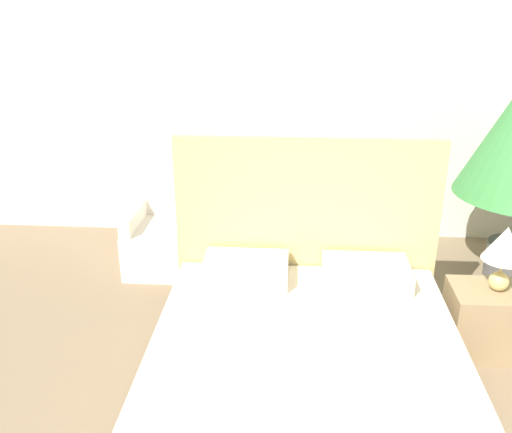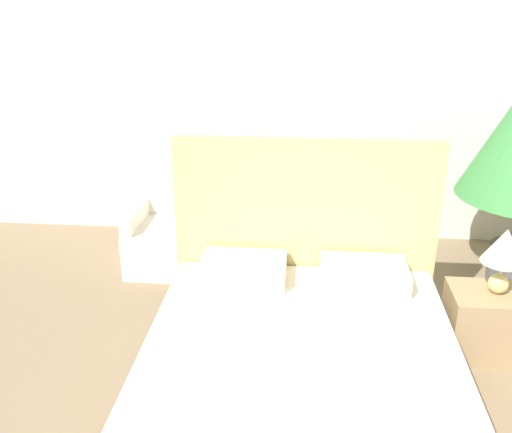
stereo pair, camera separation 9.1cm
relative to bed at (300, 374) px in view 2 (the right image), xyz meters
name	(u,v)px [view 2 (the right image)]	position (x,y,z in m)	size (l,w,h in m)	color
wall_back	(284,91)	(-0.24, 2.72, 1.15)	(10.00, 0.06, 2.90)	silver
bed	(300,374)	(0.00, 0.00, 0.00)	(1.84, 2.20, 1.44)	#8C7A5B
armchair_near_window_left	(167,239)	(-1.23, 1.86, -0.03)	(0.64, 0.67, 0.87)	silver
armchair_near_window_right	(269,242)	(-0.31, 1.86, -0.03)	(0.66, 0.69, 0.87)	silver
nightstand	(488,323)	(1.27, 0.74, -0.06)	(0.54, 0.42, 0.47)	#937A56
table_lamp	(504,250)	(1.29, 0.75, 0.49)	(0.28, 0.28, 0.46)	tan
side_table	(218,244)	(-0.77, 1.87, -0.07)	(0.36, 0.36, 0.46)	brown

